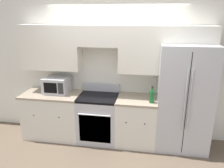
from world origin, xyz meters
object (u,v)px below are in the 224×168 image
at_px(oven_range, 99,118).
at_px(refrigerator, 183,97).
at_px(bottle, 152,96).
at_px(microwave, 57,85).

height_order(oven_range, refrigerator, refrigerator).
relative_size(refrigerator, bottle, 6.32).
bearing_deg(oven_range, microwave, 174.60).
bearing_deg(microwave, bottle, -7.05).
relative_size(microwave, bottle, 1.53).
xyz_separation_m(oven_range, refrigerator, (1.52, 0.07, 0.49)).
bearing_deg(oven_range, refrigerator, 2.69).
distance_m(microwave, bottle, 1.81).
relative_size(oven_range, microwave, 2.30).
height_order(microwave, bottle, microwave).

